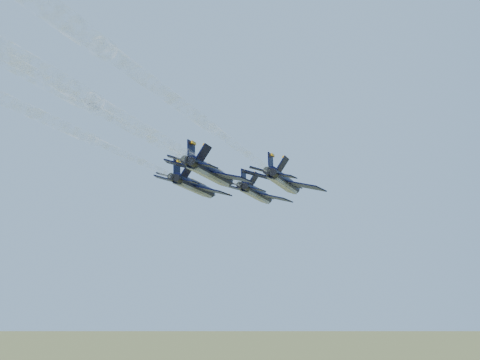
% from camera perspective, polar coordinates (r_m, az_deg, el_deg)
% --- Properties ---
extents(jet_lead, '(14.48, 19.44, 5.40)m').
position_cam_1_polar(jet_lead, '(115.27, 1.63, -1.28)').
color(jet_lead, black).
extents(jet_left, '(14.48, 19.44, 5.40)m').
position_cam_1_polar(jet_left, '(106.73, -4.28, -0.62)').
color(jet_left, black).
extents(jet_right, '(14.48, 19.44, 5.40)m').
position_cam_1_polar(jet_right, '(101.24, 4.24, -0.15)').
color(jet_right, black).
extents(jet_slot, '(14.48, 19.44, 5.40)m').
position_cam_1_polar(jet_slot, '(92.45, -2.74, 0.70)').
color(jet_slot, black).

